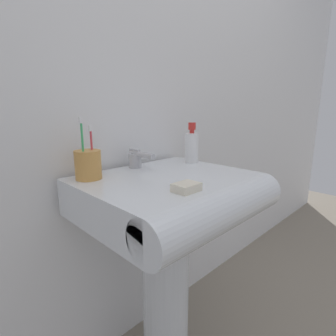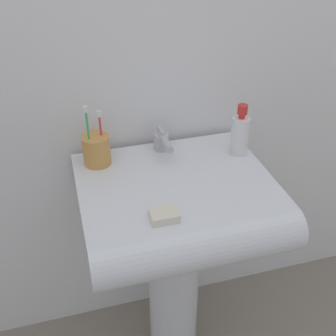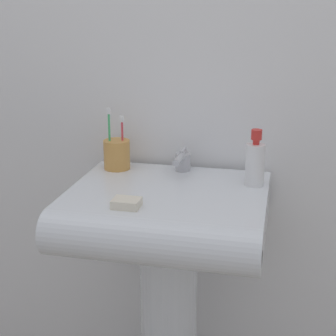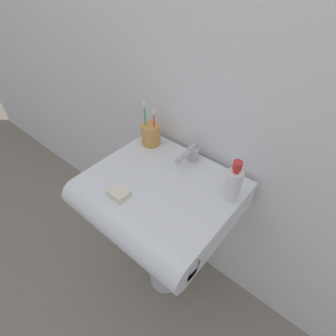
# 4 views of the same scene
# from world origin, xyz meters

# --- Properties ---
(wall_back) EXTENTS (5.00, 0.05, 2.40)m
(wall_back) POSITION_xyz_m (0.00, 0.27, 1.20)
(wall_back) COLOR white
(wall_back) RESTS_ON ground
(sink_pedestal) EXTENTS (0.18, 0.18, 0.69)m
(sink_pedestal) POSITION_xyz_m (0.00, 0.00, 0.35)
(sink_pedestal) COLOR white
(sink_pedestal) RESTS_ON ground
(sink_basin) EXTENTS (0.58, 0.52, 0.13)m
(sink_basin) POSITION_xyz_m (0.00, -0.05, 0.76)
(sink_basin) COLOR white
(sink_basin) RESTS_ON sink_pedestal
(faucet) EXTENTS (0.05, 0.14, 0.07)m
(faucet) POSITION_xyz_m (0.01, 0.17, 0.86)
(faucet) COLOR #B7B7BC
(faucet) RESTS_ON sink_basin
(toothbrush_cup) EXTENTS (0.09, 0.09, 0.21)m
(toothbrush_cup) POSITION_xyz_m (-0.21, 0.15, 0.87)
(toothbrush_cup) COLOR #D19347
(toothbrush_cup) RESTS_ON sink_basin
(soap_bottle) EXTENTS (0.06, 0.06, 0.17)m
(soap_bottle) POSITION_xyz_m (0.25, 0.09, 0.89)
(soap_bottle) COLOR white
(soap_bottle) RESTS_ON sink_basin
(bar_soap) EXTENTS (0.08, 0.06, 0.02)m
(bar_soap) POSITION_xyz_m (-0.08, -0.17, 0.83)
(bar_soap) COLOR silver
(bar_soap) RESTS_ON sink_basin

